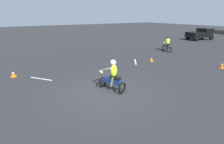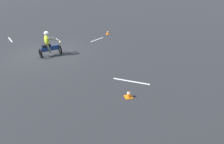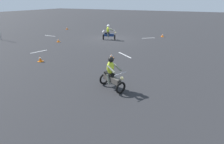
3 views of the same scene
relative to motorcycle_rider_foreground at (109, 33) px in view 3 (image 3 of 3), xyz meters
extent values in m
plane|color=#28282B|center=(0.10, -0.53, -0.73)|extent=(120.00, 120.00, 0.00)
torus|color=black|center=(-0.65, -0.21, -0.43)|extent=(0.28, 0.60, 0.60)
torus|color=black|center=(0.58, 0.19, -0.43)|extent=(0.28, 0.60, 0.60)
cube|color=navy|center=(-0.03, -0.01, -0.21)|extent=(1.12, 0.57, 0.28)
cube|color=black|center=(0.18, 0.06, 0.01)|extent=(0.61, 0.42, 0.10)
cylinder|color=silver|center=(-0.60, -0.20, 0.27)|extent=(0.25, 0.68, 0.04)
sphere|color=#F2E08C|center=(-0.73, -0.24, 0.09)|extent=(0.20, 0.20, 0.16)
ellipsoid|color=#CCEA26|center=(0.08, 0.03, 0.37)|extent=(0.39, 0.47, 0.64)
cylinder|color=slate|center=(-0.27, 0.12, 0.42)|extent=(0.55, 0.26, 0.27)
cylinder|color=slate|center=(-0.14, -0.26, 0.42)|extent=(0.55, 0.26, 0.27)
cylinder|color=slate|center=(0.02, 0.15, -0.21)|extent=(0.27, 0.19, 0.51)
cylinder|color=slate|center=(0.11, -0.11, -0.21)|extent=(0.27, 0.19, 0.51)
sphere|color=white|center=(0.04, 0.01, 0.79)|extent=(0.35, 0.35, 0.28)
torus|color=black|center=(-6.06, 10.73, -0.43)|extent=(0.34, 0.59, 0.60)
torus|color=black|center=(-4.88, 10.18, -0.43)|extent=(0.34, 0.59, 0.60)
cube|color=#4C4742|center=(-5.47, 10.45, -0.21)|extent=(1.10, 0.68, 0.28)
cube|color=black|center=(-5.27, 10.36, 0.01)|extent=(0.62, 0.47, 0.10)
cylinder|color=silver|center=(-6.01, 10.71, 0.27)|extent=(0.33, 0.65, 0.04)
sphere|color=#F2E08C|center=(-6.13, 10.76, 0.09)|extent=(0.21, 0.21, 0.16)
ellipsoid|color=#D8F233|center=(-5.36, 10.40, 0.37)|extent=(0.42, 0.48, 0.64)
cylinder|color=slate|center=(-5.55, 10.71, 0.42)|extent=(0.53, 0.31, 0.27)
cylinder|color=slate|center=(-5.72, 10.35, 0.42)|extent=(0.53, 0.31, 0.27)
cylinder|color=slate|center=(-5.32, 10.54, -0.21)|extent=(0.27, 0.21, 0.51)
cylinder|color=slate|center=(-5.44, 10.28, -0.21)|extent=(0.27, 0.21, 0.51)
sphere|color=black|center=(-5.40, 10.42, 0.79)|extent=(0.37, 0.37, 0.28)
cube|color=orange|center=(9.04, -3.80, -0.71)|extent=(0.32, 0.32, 0.03)
cone|color=orange|center=(9.04, -3.80, -0.52)|extent=(0.24, 0.24, 0.35)
cylinder|color=white|center=(9.04, -3.80, -0.47)|extent=(0.13, 0.13, 0.05)
cube|color=orange|center=(-3.25, 6.01, -0.71)|extent=(0.32, 0.32, 0.03)
cone|color=orange|center=(-3.25, 6.01, -0.55)|extent=(0.24, 0.24, 0.29)
cylinder|color=white|center=(-3.25, 6.01, -0.51)|extent=(0.13, 0.13, 0.05)
cube|color=orange|center=(-5.16, -4.23, -0.71)|extent=(0.32, 0.32, 0.03)
cone|color=orange|center=(-5.16, -4.23, -0.52)|extent=(0.24, 0.24, 0.35)
cylinder|color=white|center=(-5.16, -4.23, -0.47)|extent=(0.13, 0.13, 0.05)
cube|color=orange|center=(1.03, 8.97, -0.71)|extent=(0.32, 0.32, 0.03)
cone|color=orange|center=(1.03, 8.97, -0.51)|extent=(0.24, 0.24, 0.38)
cylinder|color=white|center=(1.03, 8.97, -0.45)|extent=(0.13, 0.13, 0.05)
cube|color=orange|center=(4.29, 3.43, -0.71)|extent=(0.32, 0.32, 0.03)
cone|color=orange|center=(4.29, 3.43, -0.55)|extent=(0.24, 0.24, 0.29)
cylinder|color=white|center=(4.29, 3.43, -0.51)|extent=(0.13, 0.13, 0.05)
cube|color=silver|center=(7.64, 1.18, -0.72)|extent=(1.67, 0.14, 0.01)
cube|color=silver|center=(3.22, 7.09, -0.72)|extent=(0.55, 1.43, 0.01)
cube|color=silver|center=(-3.88, 4.78, -0.72)|extent=(1.55, 1.17, 0.01)
cube|color=silver|center=(-3.82, -2.82, -0.72)|extent=(1.37, 1.07, 0.01)
cube|color=silver|center=(3.42, -4.98, -0.72)|extent=(0.71, 1.74, 0.01)
camera|label=1|loc=(7.11, -4.56, 3.08)|focal=28.00mm
camera|label=2|loc=(-0.80, 11.71, 3.61)|focal=28.00mm
camera|label=3|loc=(-8.89, 17.53, 3.42)|focal=28.00mm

